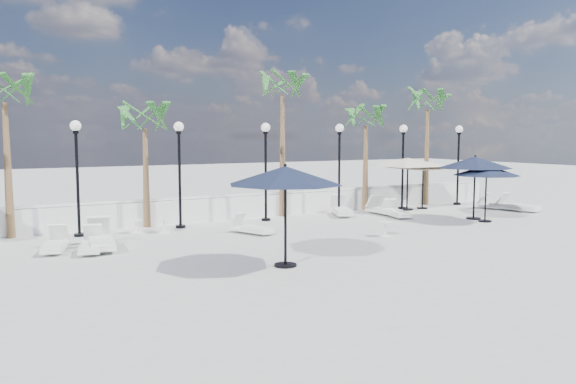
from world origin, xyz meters
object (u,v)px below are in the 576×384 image
lounger_5 (395,212)px  lounger_8 (518,206)px  lounger_2 (252,228)px  parasol_navy_right (487,171)px  lounger_0 (55,244)px  lounger_3 (91,244)px  lounger_6 (384,209)px  parasol_navy_left (285,176)px  lounger_1 (101,240)px  parasol_cream_sq_b (408,158)px  lounger_4 (341,210)px  parasol_navy_mid (475,163)px  lounger_7 (498,204)px  parasol_cream_sq_a (423,161)px

lounger_5 → lounger_8: bearing=3.1°
lounger_2 → lounger_5: bearing=-17.0°
lounger_2 → parasol_navy_right: size_ratio=0.68×
lounger_0 → parasol_navy_right: parasol_navy_right is taller
lounger_3 → lounger_5: lounger_3 is taller
lounger_6 → parasol_navy_left: bearing=-143.2°
lounger_6 → parasol_navy_right: size_ratio=0.74×
lounger_3 → parasol_navy_left: parasol_navy_left is taller
lounger_1 → parasol_navy_left: 6.25m
lounger_6 → parasol_cream_sq_b: 2.95m
lounger_4 → parasol_navy_mid: bearing=-17.2°
lounger_2 → lounger_7: bearing=-20.9°
lounger_3 → lounger_5: bearing=20.4°
parasol_navy_left → parasol_navy_mid: bearing=17.7°
lounger_5 → lounger_7: size_ratio=0.98×
lounger_3 → lounger_5: size_ratio=1.02×
lounger_2 → lounger_6: lounger_6 is taller
lounger_8 → parasol_cream_sq_a: 4.58m
lounger_0 → parasol_cream_sq_a: size_ratio=0.38×
parasol_navy_mid → lounger_0: bearing=174.4°
lounger_2 → parasol_navy_mid: bearing=-30.3°
lounger_4 → parasol_navy_right: (3.87, -4.21, 1.74)m
lounger_8 → parasol_navy_mid: 4.20m
parasol_navy_left → parasol_cream_sq_a: bearing=31.7°
lounger_6 → lounger_8: (5.96, -2.01, 0.00)m
lounger_6 → lounger_7: lounger_6 is taller
parasol_navy_right → parasol_cream_sq_b: (-0.26, 4.19, 0.35)m
lounger_6 → parasol_cream_sq_a: parasol_cream_sq_a is taller
parasol_cream_sq_a → lounger_7: bearing=-32.8°
lounger_1 → parasol_cream_sq_a: (14.77, 2.22, 1.91)m
lounger_1 → lounger_4: lounger_1 is taller
lounger_8 → lounger_3: bearing=169.6°
parasol_navy_left → parasol_navy_mid: 11.15m
lounger_7 → parasol_cream_sq_b: size_ratio=0.36×
parasol_cream_sq_a → lounger_6: bearing=-165.4°
lounger_1 → lounger_6: lounger_1 is taller
parasol_cream_sq_b → parasol_navy_mid: bearing=-83.1°
lounger_5 → lounger_7: bearing=11.3°
parasol_navy_mid → lounger_3: bearing=176.3°
lounger_1 → lounger_8: 17.88m
parasol_cream_sq_a → parasol_cream_sq_b: bearing=180.0°
lounger_0 → lounger_8: size_ratio=0.92×
lounger_5 → parasol_cream_sq_b: 3.27m
lounger_8 → lounger_0: bearing=167.9°
lounger_3 → parasol_cream_sq_b: bearing=25.7°
lounger_1 → parasol_navy_right: bearing=-0.9°
lounger_3 → parasol_cream_sq_b: size_ratio=0.36×
parasol_navy_mid → parasol_navy_right: size_ratio=1.14×
lounger_1 → lounger_3: (-0.33, -0.31, -0.05)m
lounger_4 → lounger_5: lounger_4 is taller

